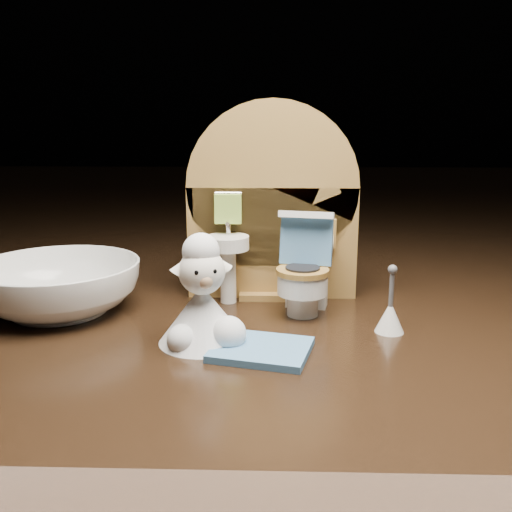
% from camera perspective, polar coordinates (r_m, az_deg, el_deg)
% --- Properties ---
extents(backdrop_panel, '(0.13, 0.05, 0.15)m').
position_cam_1_polar(backdrop_panel, '(0.44, 1.54, 4.32)').
color(backdrop_panel, '#A3783A').
rests_on(backdrop_panel, ground).
extents(toy_toilet, '(0.04, 0.05, 0.07)m').
position_cam_1_polar(toy_toilet, '(0.41, 4.89, -1.99)').
color(toy_toilet, white).
rests_on(toy_toilet, ground).
extents(bath_mat, '(0.07, 0.06, 0.00)m').
position_cam_1_polar(bath_mat, '(0.35, 0.53, -9.33)').
color(bath_mat, teal).
rests_on(bath_mat, ground).
extents(toilet_brush, '(0.02, 0.02, 0.05)m').
position_cam_1_polar(toilet_brush, '(0.38, 13.26, -5.72)').
color(toilet_brush, white).
rests_on(toilet_brush, ground).
extents(plush_lamb, '(0.06, 0.06, 0.07)m').
position_cam_1_polar(plush_lamb, '(0.35, -5.31, -4.91)').
color(plush_lamb, white).
rests_on(plush_lamb, ground).
extents(ceramic_bowl, '(0.14, 0.14, 0.04)m').
position_cam_1_polar(ceramic_bowl, '(0.43, -19.16, -2.99)').
color(ceramic_bowl, white).
rests_on(ceramic_bowl, ground).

